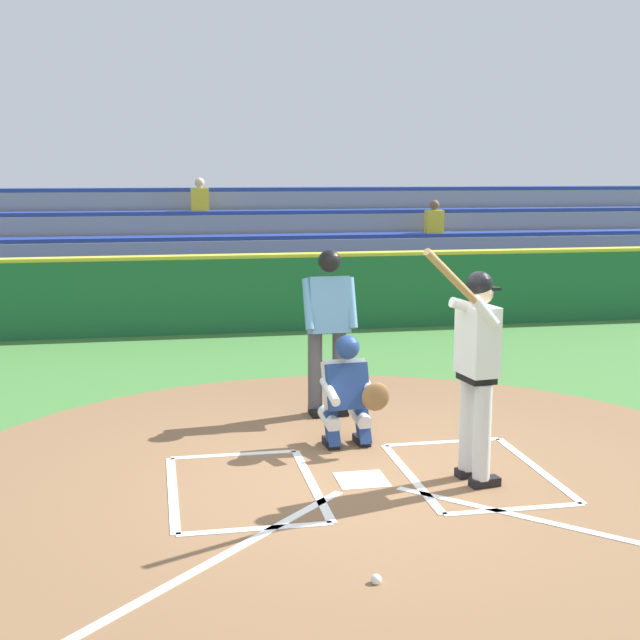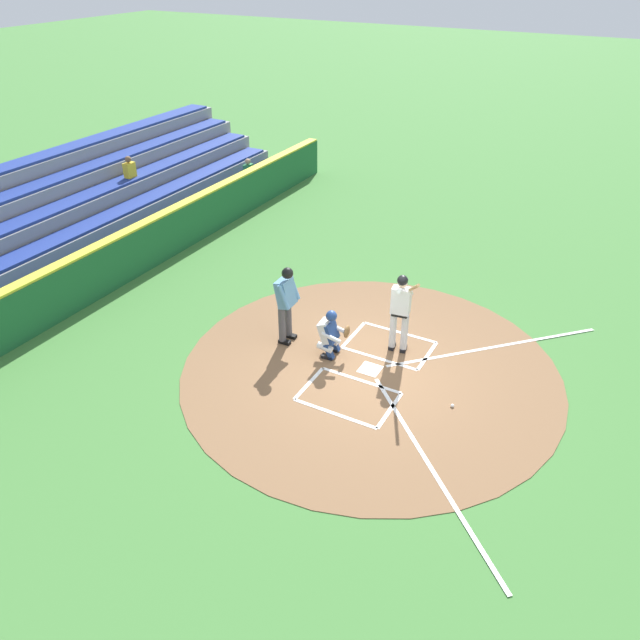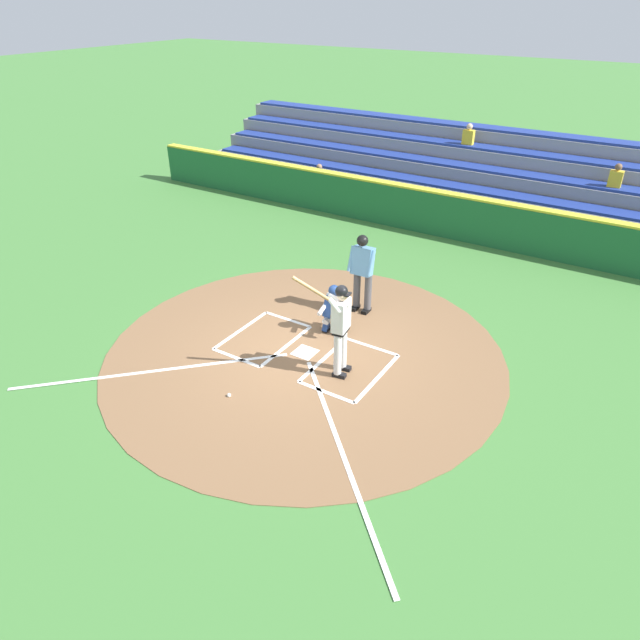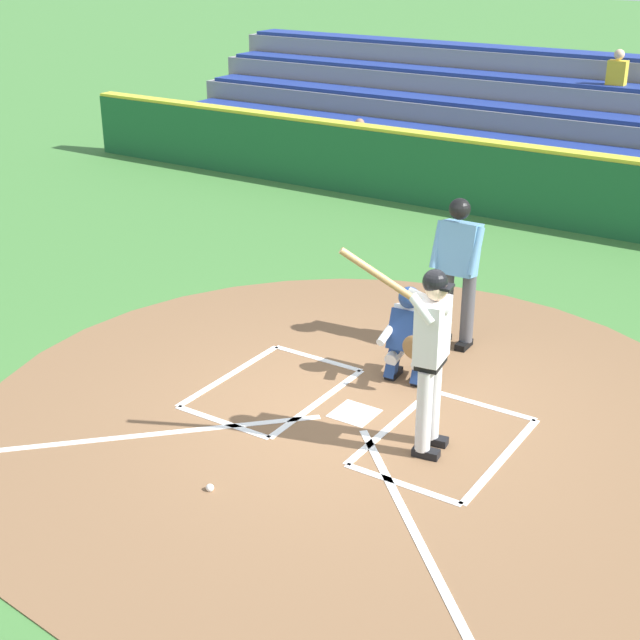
{
  "view_description": "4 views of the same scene",
  "coord_description": "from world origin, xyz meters",
  "px_view_note": "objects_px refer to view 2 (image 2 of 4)",
  "views": [
    {
      "loc": [
        1.75,
        7.23,
        2.72
      ],
      "look_at": [
        0.18,
        -1.04,
        1.28
      ],
      "focal_mm": 49.45,
      "sensor_mm": 36.0,
      "label": 1
    },
    {
      "loc": [
        9.84,
        4.14,
        7.76
      ],
      "look_at": [
        0.59,
        -0.89,
        1.3
      ],
      "focal_mm": 34.62,
      "sensor_mm": 36.0,
      "label": 2
    },
    {
      "loc": [
        -5.42,
        8.03,
        6.4
      ],
      "look_at": [
        -0.41,
        0.08,
        0.94
      ],
      "focal_mm": 32.18,
      "sensor_mm": 36.0,
      "label": 3
    },
    {
      "loc": [
        -4.3,
        7.28,
        4.71
      ],
      "look_at": [
        0.32,
        0.17,
        1.07
      ],
      "focal_mm": 51.59,
      "sensor_mm": 36.0,
      "label": 4
    }
  ],
  "objects_px": {
    "catcher": "(331,332)",
    "plate_umpire": "(286,300)",
    "baseball": "(452,406)",
    "batter": "(401,308)"
  },
  "relations": [
    {
      "from": "catcher",
      "to": "plate_umpire",
      "type": "relative_size",
      "value": 0.61
    },
    {
      "from": "catcher",
      "to": "baseball",
      "type": "height_order",
      "value": "catcher"
    },
    {
      "from": "catcher",
      "to": "baseball",
      "type": "bearing_deg",
      "value": 81.09
    },
    {
      "from": "catcher",
      "to": "plate_umpire",
      "type": "height_order",
      "value": "plate_umpire"
    },
    {
      "from": "batter",
      "to": "baseball",
      "type": "height_order",
      "value": "batter"
    },
    {
      "from": "batter",
      "to": "plate_umpire",
      "type": "relative_size",
      "value": 1.14
    },
    {
      "from": "catcher",
      "to": "plate_umpire",
      "type": "bearing_deg",
      "value": -91.38
    },
    {
      "from": "baseball",
      "to": "batter",
      "type": "bearing_deg",
      "value": -127.73
    },
    {
      "from": "catcher",
      "to": "plate_umpire",
      "type": "xyz_separation_m",
      "value": [
        -0.03,
        -1.13,
        0.49
      ]
    },
    {
      "from": "batter",
      "to": "plate_umpire",
      "type": "height_order",
      "value": "batter"
    }
  ]
}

